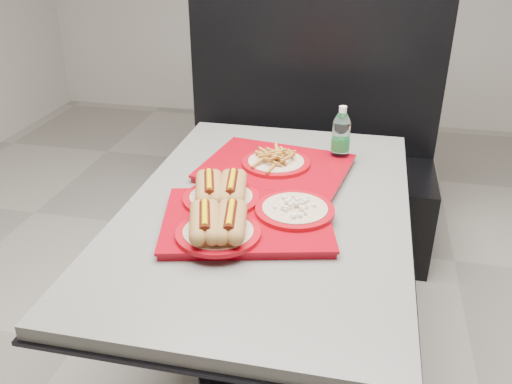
% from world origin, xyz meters
% --- Properties ---
extents(ground, '(6.00, 6.00, 0.00)m').
position_xyz_m(ground, '(0.00, 0.00, 0.00)').
color(ground, gray).
rests_on(ground, ground).
extents(diner_table, '(0.92, 1.42, 0.75)m').
position_xyz_m(diner_table, '(0.00, 0.00, 0.58)').
color(diner_table, black).
rests_on(diner_table, ground).
extents(booth_bench, '(1.30, 0.57, 1.35)m').
position_xyz_m(booth_bench, '(0.00, 1.09, 0.40)').
color(booth_bench, black).
rests_on(booth_bench, ground).
extents(tray_near, '(0.58, 0.49, 0.11)m').
position_xyz_m(tray_near, '(-0.06, -0.14, 0.79)').
color(tray_near, '#950410').
rests_on(tray_near, diner_table).
extents(tray_far, '(0.56, 0.47, 0.10)m').
position_xyz_m(tray_far, '(-0.02, 0.25, 0.78)').
color(tray_far, '#950410').
rests_on(tray_far, diner_table).
extents(water_bottle, '(0.07, 0.07, 0.22)m').
position_xyz_m(water_bottle, '(0.20, 0.39, 0.85)').
color(water_bottle, silver).
rests_on(water_bottle, diner_table).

